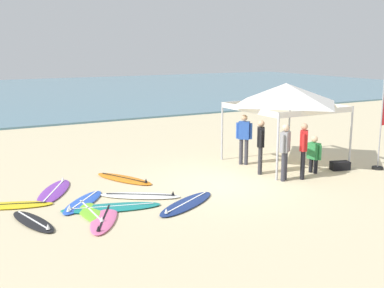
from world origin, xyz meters
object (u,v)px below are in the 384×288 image
person_green (314,153)px  banner_flag (384,121)px  canopy_tent (286,94)px  surfboard_pink (104,219)px  person_black (261,143)px  surfboard_blue (83,202)px  surfboard_lime (91,212)px  person_grey (285,148)px  surfboard_yellow (9,205)px  surfboard_orange (124,179)px  gear_bag_near_tent (340,166)px  surfboard_navy (186,204)px  surfboard_purple (54,191)px  surfboard_white (140,196)px  person_blue (244,136)px  person_red (304,147)px  surfboard_black (33,221)px  surfboard_teal (111,207)px

person_green → banner_flag: banner_flag is taller
canopy_tent → person_green: bearing=-88.8°
surfboard_pink → person_black: person_black is taller
surfboard_blue → surfboard_lime: size_ratio=0.89×
person_grey → person_green: 1.45m
person_black → banner_flag: banner_flag is taller
surfboard_yellow → surfboard_orange: same height
surfboard_blue → gear_bag_near_tent: (8.31, -0.74, 0.10)m
surfboard_navy → banner_flag: (7.32, 0.13, 1.54)m
surfboard_purple → surfboard_white: same height
surfboard_blue → person_blue: (5.99, 1.40, 0.95)m
surfboard_white → person_red: bearing=-8.3°
surfboard_white → banner_flag: size_ratio=0.62×
person_green → surfboard_black: bearing=-178.6°
surfboard_lime → person_red: (6.56, -0.13, 0.95)m
surfboard_blue → surfboard_white: size_ratio=0.87×
surfboard_black → surfboard_lime: size_ratio=0.92×
surfboard_lime → person_black: (5.78, 0.96, 0.95)m
surfboard_orange → surfboard_navy: size_ratio=0.96×
surfboard_lime → surfboard_orange: bearing=53.2°
canopy_tent → person_black: 2.17m
surfboard_blue → surfboard_purple: size_ratio=0.78×
canopy_tent → person_grey: size_ratio=1.85×
canopy_tent → gear_bag_near_tent: size_ratio=5.27×
surfboard_teal → surfboard_black: bearing=-178.2°
surfboard_teal → surfboard_white: bearing=27.9°
person_blue → banner_flag: banner_flag is taller
surfboard_pink → surfboard_yellow: bearing=130.7°
gear_bag_near_tent → canopy_tent: bearing=123.6°
surfboard_navy → surfboard_white: same height
surfboard_yellow → person_grey: size_ratio=1.30×
surfboard_blue → person_grey: (5.90, -0.82, 0.95)m
surfboard_blue → banner_flag: (9.58, -1.27, 1.54)m
surfboard_purple → surfboard_pink: (0.49, -2.72, 0.00)m
surfboard_navy → person_black: (3.48, 1.55, 0.95)m
surfboard_lime → gear_bag_near_tent: 8.35m
surfboard_orange → person_blue: size_ratio=1.28×
surfboard_pink → surfboard_white: (1.43, 1.21, -0.00)m
person_red → gear_bag_near_tent: size_ratio=2.85×
surfboard_yellow → person_black: 7.52m
surfboard_purple → person_red: person_red is taller
surfboard_white → surfboard_teal: size_ratio=0.83×
person_black → banner_flag: bearing=-20.4°
surfboard_pink → person_blue: 6.62m
surfboard_black → surfboard_pink: 1.59m
surfboard_white → person_blue: size_ratio=1.24×
surfboard_yellow → person_green: size_ratio=1.85×
surfboard_teal → banner_flag: 9.23m
surfboard_yellow → surfboard_white: (3.21, -0.87, -0.00)m
surfboard_orange → banner_flag: 8.48m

